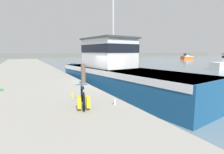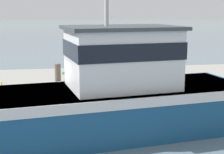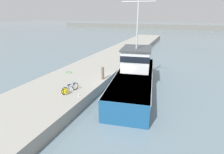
# 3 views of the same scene
# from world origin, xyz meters

# --- Properties ---
(ground_plane) EXTENTS (320.00, 320.00, 0.00)m
(ground_plane) POSITION_xyz_m (0.00, 0.00, 0.00)
(ground_plane) COLOR slate
(dock_pier) EXTENTS (6.37, 80.00, 0.91)m
(dock_pier) POSITION_xyz_m (-4.48, 0.00, 0.45)
(dock_pier) COLOR gray
(dock_pier) RESTS_ON ground_plane
(fishing_boat_main) EXTENTS (5.01, 14.35, 9.14)m
(fishing_boat_main) POSITION_xyz_m (1.12, 1.04, 1.35)
(fishing_boat_main) COLOR navy
(fishing_boat_main) RESTS_ON ground_plane
(mooring_post) EXTENTS (0.25, 0.25, 1.20)m
(mooring_post) POSITION_xyz_m (-1.65, -0.35, 1.50)
(mooring_post) COLOR brown
(mooring_post) RESTS_ON dock_pier
(hose_coil) EXTENTS (0.64, 0.64, 0.05)m
(hose_coil) POSITION_xyz_m (-5.85, 0.16, 0.93)
(hose_coil) COLOR green
(hose_coil) RESTS_ON dock_pier
(water_bottle_by_bike) EXTENTS (0.06, 0.06, 0.25)m
(water_bottle_by_bike) POSITION_xyz_m (-2.92, -2.83, 1.03)
(water_bottle_by_bike) COLOR yellow
(water_bottle_by_bike) RESTS_ON dock_pier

